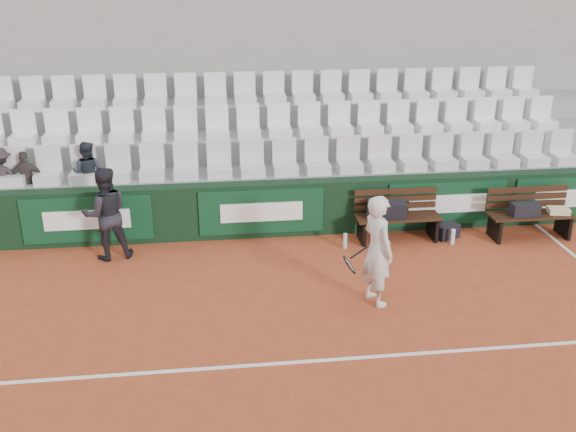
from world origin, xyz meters
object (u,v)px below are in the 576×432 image
at_px(sports_bag_left, 386,209).
at_px(tennis_player, 377,250).
at_px(spectator_b, 23,155).
at_px(sports_bag_ground, 447,231).
at_px(sports_bag_right, 525,209).
at_px(bench_left, 397,228).
at_px(water_bottle_far, 453,237).
at_px(spectator_c, 85,149).
at_px(bench_right, 529,226).
at_px(ball_kid, 106,214).
at_px(water_bottle_near, 345,241).

xyz_separation_m(sports_bag_left, tennis_player, (-0.71, -2.11, 0.23)).
bearing_deg(spectator_b, sports_bag_ground, 165.43).
bearing_deg(spectator_b, sports_bag_left, 164.24).
bearing_deg(sports_bag_right, bench_left, 173.96).
xyz_separation_m(bench_left, water_bottle_far, (0.92, -0.31, -0.09)).
distance_m(bench_left, spectator_c, 5.68).
bearing_deg(water_bottle_far, bench_left, 161.62).
height_order(bench_right, water_bottle_far, bench_right).
xyz_separation_m(sports_bag_right, ball_kid, (-7.22, 0.11, 0.22)).
distance_m(bench_left, sports_bag_right, 2.26).
relative_size(water_bottle_near, ball_kid, 0.17).
distance_m(bench_left, tennis_player, 2.39).
bearing_deg(bench_right, tennis_player, -149.81).
xyz_separation_m(water_bottle_near, spectator_b, (-5.48, 1.24, 1.38)).
bearing_deg(bench_right, ball_kid, 179.54).
height_order(sports_bag_right, tennis_player, tennis_player).
bearing_deg(spectator_b, bench_right, 165.77).
height_order(sports_bag_left, spectator_c, spectator_c).
xyz_separation_m(ball_kid, spectator_b, (-1.48, 1.13, 0.72)).
xyz_separation_m(sports_bag_right, water_bottle_far, (-1.31, -0.07, -0.43)).
relative_size(sports_bag_right, sports_bag_ground, 1.18).
bearing_deg(spectator_c, bench_right, -176.09).
bearing_deg(water_bottle_far, sports_bag_ground, 92.19).
xyz_separation_m(bench_right, water_bottle_near, (-3.37, -0.05, -0.09)).
distance_m(water_bottle_near, tennis_player, 2.00).
relative_size(sports_bag_left, tennis_player, 0.41).
bearing_deg(sports_bag_left, spectator_c, 169.02).
bearing_deg(bench_left, sports_bag_left, -178.01).
relative_size(bench_right, tennis_player, 0.91).
distance_m(sports_bag_ground, water_bottle_far, 0.27).
distance_m(bench_right, sports_bag_left, 2.63).
distance_m(sports_bag_ground, ball_kid, 5.94).
bearing_deg(water_bottle_near, spectator_b, 167.23).
xyz_separation_m(bench_left, ball_kid, (-4.99, -0.13, 0.56)).
bearing_deg(water_bottle_far, ball_kid, 178.28).
distance_m(ball_kid, spectator_b, 2.00).
height_order(sports_bag_right, water_bottle_near, sports_bag_right).
height_order(bench_left, bench_right, same).
bearing_deg(water_bottle_far, tennis_player, -135.71).
relative_size(sports_bag_ground, spectator_b, 0.41).
distance_m(water_bottle_near, spectator_b, 5.78).
xyz_separation_m(sports_bag_right, water_bottle_near, (-3.22, -0.00, -0.43)).
distance_m(bench_right, sports_bag_ground, 1.48).
distance_m(sports_bag_right, water_bottle_far, 1.38).
bearing_deg(sports_bag_ground, sports_bag_right, -8.73).
relative_size(water_bottle_near, tennis_player, 0.16).
distance_m(sports_bag_right, water_bottle_near, 3.25).
bearing_deg(spectator_c, spectator_b, 12.57).
relative_size(bench_left, ball_kid, 0.95).
relative_size(water_bottle_far, spectator_b, 0.27).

